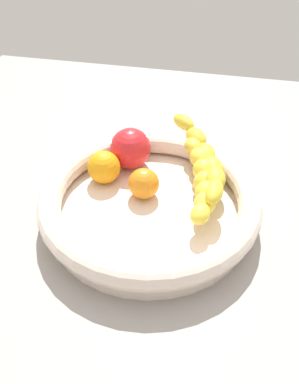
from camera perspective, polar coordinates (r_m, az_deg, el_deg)
The scene contains 7 objects.
kitchen_counter at distance 64.95cm, azimuth 0.00°, elevation -4.59°, with size 120.00×120.00×3.00cm, color gray.
fruit_bowl at distance 61.80cm, azimuth 0.00°, elevation -1.56°, with size 35.18×35.18×5.99cm.
banana_draped_left at distance 67.58cm, azimuth 8.22°, elevation 5.01°, with size 24.56×12.28×5.46cm.
banana_draped_right at distance 63.60cm, azimuth 7.93°, elevation 1.77°, with size 21.99×8.25×4.95cm.
orange_front at distance 62.69cm, azimuth -0.86°, elevation 1.26°, with size 5.12×5.12×5.12cm, color orange.
orange_mid_left at distance 66.24cm, azimuth -6.78°, elevation 3.67°, with size 5.65×5.65×5.65cm, color orange.
tomato_red at distance 69.05cm, azimuth -2.83°, elevation 6.47°, with size 7.32×7.32×7.32cm, color red.
Camera 1 is at (-44.97, -10.10, 47.27)cm, focal length 36.00 mm.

